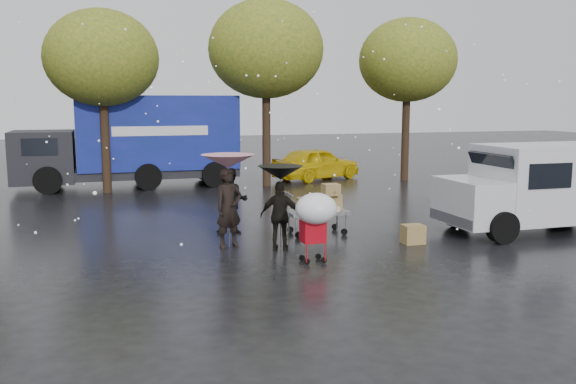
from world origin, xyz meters
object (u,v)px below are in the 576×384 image
object	(u,v)px
white_van	(542,186)
vendor_cart	(320,205)
shopping_cart	(316,213)
yellow_taxi	(316,163)
person_black	(281,216)
person_pink	(229,208)
blue_truck	(136,141)

from	to	relation	value
white_van	vendor_cart	bearing A→B (deg)	166.96
vendor_cart	white_van	xyz separation A→B (m)	(5.51, -1.28, 0.43)
shopping_cart	yellow_taxi	bearing A→B (deg)	70.29
yellow_taxi	person_black	bearing A→B (deg)	133.03
person_pink	person_black	distance (m)	1.21
white_van	blue_truck	xyz separation A→B (m)	(-9.38, 11.44, 0.60)
shopping_cart	white_van	distance (m)	6.73
person_black	vendor_cart	xyz separation A→B (m)	(1.42, 1.32, -0.05)
person_pink	white_van	distance (m)	8.00
white_van	person_pink	bearing A→B (deg)	176.02
person_black	white_van	bearing A→B (deg)	-156.87
blue_truck	vendor_cart	bearing A→B (deg)	-69.17
person_black	shopping_cart	world-z (taller)	person_black
person_pink	white_van	world-z (taller)	white_van
vendor_cart	yellow_taxi	world-z (taller)	yellow_taxi
person_black	yellow_taxi	size ratio (longest dim) A/B	0.38
person_black	vendor_cart	size ratio (longest dim) A/B	1.02
vendor_cart	shopping_cart	xyz separation A→B (m)	(-1.08, -2.65, 0.34)
blue_truck	yellow_taxi	distance (m)	7.43
shopping_cart	yellow_taxi	size ratio (longest dim) A/B	0.36
white_van	blue_truck	world-z (taller)	blue_truck
person_black	person_pink	bearing A→B (deg)	-7.30
shopping_cart	white_van	world-z (taller)	white_van
person_black	vendor_cart	distance (m)	1.94
shopping_cart	white_van	bearing A→B (deg)	11.80
blue_truck	white_van	bearing A→B (deg)	-50.66
person_pink	white_van	xyz separation A→B (m)	(7.97, -0.55, 0.26)
person_pink	white_van	bearing A→B (deg)	-25.16
person_pink	person_black	world-z (taller)	person_pink
yellow_taxi	person_pink	bearing A→B (deg)	127.48
person_black	shopping_cart	xyz separation A→B (m)	(0.35, -1.33, 0.29)
blue_truck	person_black	bearing A→B (deg)	-77.99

